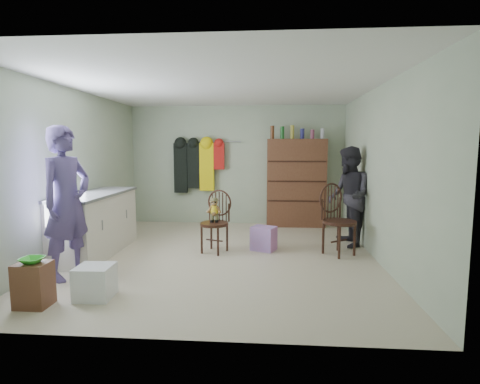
# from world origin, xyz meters

# --- Properties ---
(ground_plane) EXTENTS (5.00, 5.00, 0.00)m
(ground_plane) POSITION_xyz_m (0.00, 0.00, 0.00)
(ground_plane) COLOR beige
(ground_plane) RESTS_ON ground
(room_walls) EXTENTS (5.00, 5.00, 5.00)m
(room_walls) POSITION_xyz_m (0.00, 0.53, 1.58)
(room_walls) COLOR #B2BFA0
(room_walls) RESTS_ON ground
(counter) EXTENTS (0.64, 1.86, 0.94)m
(counter) POSITION_xyz_m (-1.95, 0.00, 0.47)
(counter) COLOR silver
(counter) RESTS_ON ground
(stool) EXTENTS (0.32, 0.27, 0.46)m
(stool) POSITION_xyz_m (-1.70, -1.94, 0.23)
(stool) COLOR brown
(stool) RESTS_ON ground
(bowl) EXTENTS (0.23, 0.23, 0.06)m
(bowl) POSITION_xyz_m (-1.70, -1.94, 0.49)
(bowl) COLOR green
(bowl) RESTS_ON stool
(plastic_tub) EXTENTS (0.39, 0.37, 0.36)m
(plastic_tub) POSITION_xyz_m (-1.18, -1.68, 0.18)
(plastic_tub) COLOR white
(plastic_tub) RESTS_ON ground
(chair_front) EXTENTS (0.56, 0.56, 0.97)m
(chair_front) POSITION_xyz_m (-0.13, 0.23, 0.56)
(chair_front) COLOR #3F2116
(chair_front) RESTS_ON ground
(chair_far) EXTENTS (0.67, 0.67, 1.08)m
(chair_far) POSITION_xyz_m (1.72, 0.26, 0.58)
(chair_far) COLOR #3F2116
(chair_far) RESTS_ON ground
(striped_bag) EXTENTS (0.44, 0.40, 0.38)m
(striped_bag) POSITION_xyz_m (0.61, 0.38, 0.19)
(striped_bag) COLOR pink
(striped_bag) RESTS_ON ground
(person_left) EXTENTS (0.66, 0.80, 1.89)m
(person_left) POSITION_xyz_m (-1.80, -1.06, 0.95)
(person_left) COLOR #53447D
(person_left) RESTS_ON ground
(person_right) EXTENTS (0.69, 0.85, 1.65)m
(person_right) POSITION_xyz_m (2.00, 0.76, 0.83)
(person_right) COLOR #2D2B33
(person_right) RESTS_ON ground
(dresser) EXTENTS (1.20, 0.39, 2.07)m
(dresser) POSITION_xyz_m (1.25, 2.30, 0.91)
(dresser) COLOR brown
(dresser) RESTS_ON ground
(coat_rack) EXTENTS (1.42, 0.12, 1.09)m
(coat_rack) POSITION_xyz_m (-0.83, 2.38, 1.25)
(coat_rack) COLOR #99999E
(coat_rack) RESTS_ON ground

